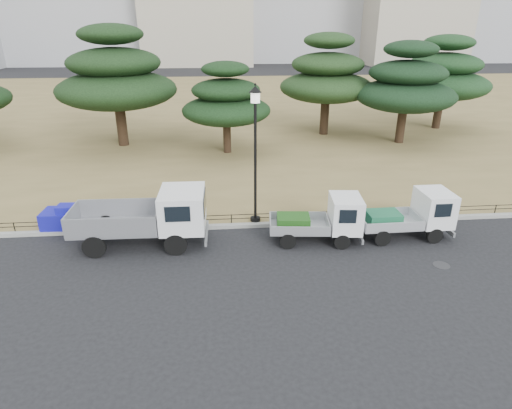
{
  "coord_description": "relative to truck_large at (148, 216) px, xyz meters",
  "views": [
    {
      "loc": [
        -1.42,
        -14.0,
        8.12
      ],
      "look_at": [
        0.0,
        2.0,
        1.3
      ],
      "focal_mm": 30.0,
      "sensor_mm": 36.0,
      "label": 1
    }
  ],
  "objects": [
    {
      "name": "pine_east_far",
      "position": [
        20.77,
        18.17,
        3.08
      ],
      "size": [
        7.2,
        7.2,
        7.23
      ],
      "color": "black",
      "rests_on": "lawn"
    },
    {
      "name": "lawn",
      "position": [
        4.28,
        29.18,
        -1.17
      ],
      "size": [
        120.0,
        56.0,
        0.15
      ],
      "primitive_type": "cube",
      "color": "olive",
      "rests_on": "ground"
    },
    {
      "name": "pine_center_right",
      "position": [
        11.03,
        16.93,
        3.21
      ],
      "size": [
        7.0,
        7.0,
        7.43
      ],
      "color": "black",
      "rests_on": "lawn"
    },
    {
      "name": "truck_kei_rear",
      "position": [
        10.56,
        -0.21,
        -0.28
      ],
      "size": [
        3.68,
        1.65,
        1.92
      ],
      "rotation": [
        0.0,
        0.0,
        0.02
      ],
      "color": "black",
      "rests_on": "ground"
    },
    {
      "name": "truck_kei_front",
      "position": [
        6.86,
        -0.32,
        -0.3
      ],
      "size": [
        3.7,
        1.87,
        1.89
      ],
      "rotation": [
        0.0,
        0.0,
        -0.1
      ],
      "color": "black",
      "rests_on": "ground"
    },
    {
      "name": "manhole",
      "position": [
        10.78,
        -2.62,
        -1.24
      ],
      "size": [
        0.6,
        0.6,
        0.01
      ],
      "primitive_type": "cylinder",
      "color": "#2D2D30",
      "rests_on": "ground"
    },
    {
      "name": "pine_east_near",
      "position": [
        15.9,
        13.93,
        2.93
      ],
      "size": [
        6.9,
        6.9,
        6.97
      ],
      "color": "black",
      "rests_on": "lawn"
    },
    {
      "name": "ground",
      "position": [
        4.28,
        -1.42,
        -1.24
      ],
      "size": [
        220.0,
        220.0,
        0.0
      ],
      "primitive_type": "plane",
      "color": "black"
    },
    {
      "name": "curb",
      "position": [
        4.28,
        1.18,
        -1.16
      ],
      "size": [
        120.0,
        0.25,
        0.16
      ],
      "primitive_type": "cube",
      "color": "gray",
      "rests_on": "ground"
    },
    {
      "name": "street_lamp",
      "position": [
        4.33,
        1.48,
        2.8
      ],
      "size": [
        0.51,
        0.51,
        5.75
      ],
      "color": "black",
      "rests_on": "lawn"
    },
    {
      "name": "pipe_fence",
      "position": [
        4.28,
        1.33,
        -0.8
      ],
      "size": [
        38.0,
        0.04,
        0.4
      ],
      "color": "black",
      "rests_on": "lawn"
    },
    {
      "name": "tarp_pile",
      "position": [
        -3.84,
        1.64,
        -0.68
      ],
      "size": [
        1.59,
        1.2,
        1.02
      ],
      "rotation": [
        0.0,
        0.0,
        -0.05
      ],
      "color": "#1717B2",
      "rests_on": "lawn"
    },
    {
      "name": "pine_west_near",
      "position": [
        -3.88,
        14.95,
        3.53
      ],
      "size": [
        8.02,
        8.02,
        8.01
      ],
      "color": "black",
      "rests_on": "lawn"
    },
    {
      "name": "pine_center_left",
      "position": [
        3.41,
        12.44,
        2.28
      ],
      "size": [
        5.74,
        5.74,
        5.84
      ],
      "color": "black",
      "rests_on": "lawn"
    },
    {
      "name": "truck_large",
      "position": [
        0.0,
        0.0,
        0.0
      ],
      "size": [
        5.16,
        2.16,
        2.23
      ],
      "rotation": [
        0.0,
        0.0,
        -0.02
      ],
      "color": "black",
      "rests_on": "ground"
    }
  ]
}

